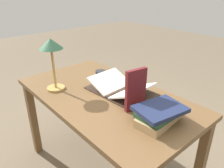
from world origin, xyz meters
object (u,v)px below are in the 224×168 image
object	(u,v)px
book_standing_upright	(136,90)
book_stack_tall	(160,114)
coffee_mug	(101,76)
reading_lamp	(51,50)
open_book	(121,88)

from	to	relation	value
book_standing_upright	book_stack_tall	bearing A→B (deg)	-171.40
coffee_mug	reading_lamp	bearing A→B (deg)	74.81
open_book	coffee_mug	xyz separation A→B (m)	(0.27, -0.02, 0.01)
book_stack_tall	book_standing_upright	world-z (taller)	book_standing_upright
book_stack_tall	reading_lamp	bearing A→B (deg)	17.29
book_standing_upright	coffee_mug	distance (m)	0.53
open_book	book_stack_tall	xyz separation A→B (m)	(-0.44, 0.10, 0.02)
book_stack_tall	coffee_mug	world-z (taller)	book_stack_tall
open_book	book_standing_upright	distance (m)	0.28
book_stack_tall	reading_lamp	xyz separation A→B (m)	(0.80, 0.25, 0.26)
book_stack_tall	coffee_mug	bearing A→B (deg)	-9.25
reading_lamp	open_book	bearing A→B (deg)	-136.41
open_book	book_standing_upright	bearing A→B (deg)	154.02
book_standing_upright	reading_lamp	world-z (taller)	reading_lamp
book_standing_upright	coffee_mug	bearing A→B (deg)	-4.18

